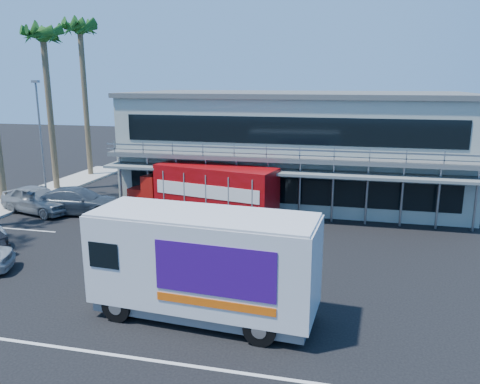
# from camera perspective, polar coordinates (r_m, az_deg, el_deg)

# --- Properties ---
(ground) EXTENTS (120.00, 120.00, 0.00)m
(ground) POSITION_cam_1_polar(r_m,az_deg,el_deg) (20.28, -7.15, -10.14)
(ground) COLOR black
(ground) RESTS_ON ground
(building) EXTENTS (22.40, 12.00, 7.30)m
(building) POSITION_cam_1_polar(r_m,az_deg,el_deg) (32.82, 6.73, 5.62)
(building) COLOR #9DA497
(building) RESTS_ON ground
(palm_e) EXTENTS (2.80, 2.80, 12.25)m
(palm_e) POSITION_cam_1_polar(r_m,az_deg,el_deg) (37.19, -22.83, 16.30)
(palm_e) COLOR brown
(palm_e) RESTS_ON ground
(palm_f) EXTENTS (2.80, 2.80, 13.25)m
(palm_f) POSITION_cam_1_polar(r_m,az_deg,el_deg) (42.07, -18.88, 17.40)
(palm_f) COLOR brown
(palm_f) RESTS_ON ground
(light_pole_far) EXTENTS (0.50, 0.25, 8.09)m
(light_pole_far) POSITION_cam_1_polar(r_m,az_deg,el_deg) (35.37, -23.15, 6.59)
(light_pole_far) COLOR gray
(light_pole_far) RESTS_ON ground
(red_truck) EXTENTS (9.70, 4.25, 3.18)m
(red_truck) POSITION_cam_1_polar(r_m,az_deg,el_deg) (28.01, -4.17, 0.36)
(red_truck) COLOR #9E110C
(red_truck) RESTS_ON ground
(white_van) EXTENTS (7.89, 3.21, 3.77)m
(white_van) POSITION_cam_1_polar(r_m,az_deg,el_deg) (16.19, -4.47, -8.65)
(white_van) COLOR silver
(white_van) RESTS_ON ground
(parked_car_d) EXTENTS (5.83, 3.15, 1.61)m
(parked_car_d) POSITION_cam_1_polar(r_m,az_deg,el_deg) (30.60, -19.09, -1.05)
(parked_car_d) COLOR #333C45
(parked_car_d) RESTS_ON ground
(parked_car_e) EXTENTS (5.36, 3.27, 1.71)m
(parked_car_e) POSITION_cam_1_polar(r_m,az_deg,el_deg) (31.72, -23.45, -0.84)
(parked_car_e) COLOR slate
(parked_car_e) RESTS_ON ground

